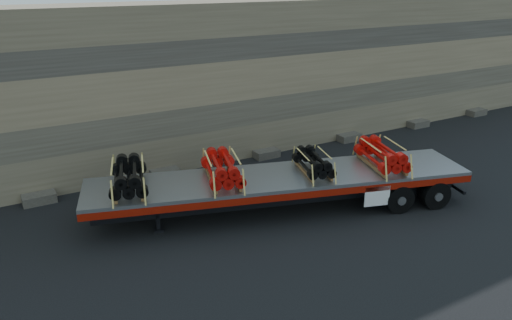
{
  "coord_description": "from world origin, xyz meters",
  "views": [
    {
      "loc": [
        -9.44,
        -14.2,
        8.12
      ],
      "look_at": [
        -0.84,
        0.74,
        1.67
      ],
      "focal_mm": 35.0,
      "sensor_mm": 36.0,
      "label": 1
    }
  ],
  "objects_px": {
    "bundle_midfront": "(222,169)",
    "bundle_rear": "(382,156)",
    "trailer": "(281,193)",
    "bundle_front": "(129,177)",
    "bundle_midrear": "(313,163)"
  },
  "relations": [
    {
      "from": "bundle_rear",
      "to": "bundle_midrear",
      "type": "bearing_deg",
      "value": -180.0
    },
    {
      "from": "bundle_midrear",
      "to": "trailer",
      "type": "bearing_deg",
      "value": -180.0
    },
    {
      "from": "trailer",
      "to": "bundle_front",
      "type": "xyz_separation_m",
      "value": [
        -5.04,
        1.5,
        1.11
      ]
    },
    {
      "from": "trailer",
      "to": "bundle_front",
      "type": "distance_m",
      "value": 5.38
    },
    {
      "from": "trailer",
      "to": "bundle_front",
      "type": "relative_size",
      "value": 5.74
    },
    {
      "from": "trailer",
      "to": "bundle_midfront",
      "type": "distance_m",
      "value": 2.38
    },
    {
      "from": "trailer",
      "to": "bundle_midrear",
      "type": "bearing_deg",
      "value": 0.0
    },
    {
      "from": "bundle_front",
      "to": "bundle_midrear",
      "type": "xyz_separation_m",
      "value": [
        6.2,
        -1.85,
        -0.07
      ]
    },
    {
      "from": "bundle_midfront",
      "to": "bundle_rear",
      "type": "relative_size",
      "value": 1.0
    },
    {
      "from": "trailer",
      "to": "bundle_rear",
      "type": "distance_m",
      "value": 4.04
    },
    {
      "from": "trailer",
      "to": "bundle_front",
      "type": "height_order",
      "value": "bundle_front"
    },
    {
      "from": "trailer",
      "to": "bundle_rear",
      "type": "xyz_separation_m",
      "value": [
        3.73,
        -1.11,
        1.11
      ]
    },
    {
      "from": "bundle_midfront",
      "to": "bundle_midrear",
      "type": "xyz_separation_m",
      "value": [
        3.18,
        -0.95,
        -0.07
      ]
    },
    {
      "from": "bundle_front",
      "to": "bundle_midfront",
      "type": "xyz_separation_m",
      "value": [
        3.02,
        -0.9,
        -0.0
      ]
    },
    {
      "from": "trailer",
      "to": "bundle_front",
      "type": "bearing_deg",
      "value": 180.0
    }
  ]
}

